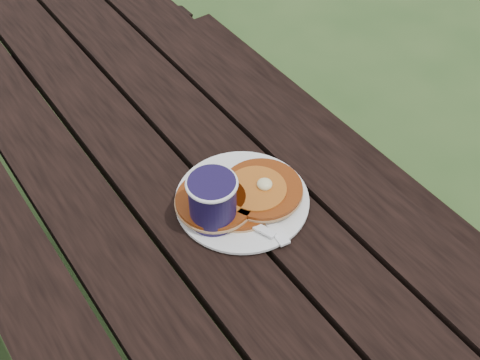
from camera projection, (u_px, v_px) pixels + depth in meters
picnic_table at (180, 297)px, 1.45m from camera, size 1.36×1.80×0.75m
plate at (242, 200)px, 1.15m from camera, size 0.27×0.27×0.01m
pancake_stack at (240, 195)px, 1.13m from camera, size 0.24×0.18×0.04m
knife at (262, 210)px, 1.12m from camera, size 0.04×0.18×0.00m
fork at (249, 222)px, 1.10m from camera, size 0.09×0.16×0.01m
coffee_cup at (213, 200)px, 1.07m from camera, size 0.09×0.09×0.11m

